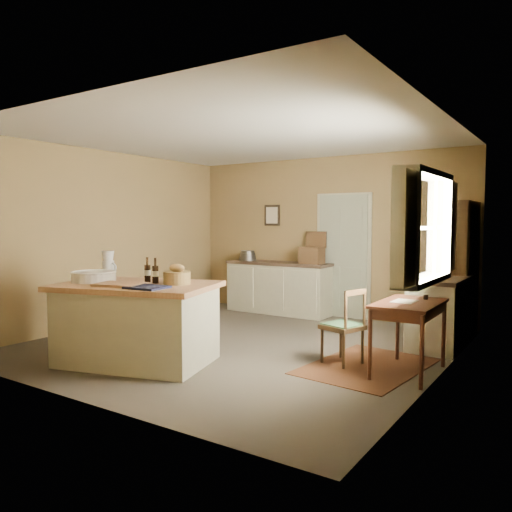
{
  "coord_description": "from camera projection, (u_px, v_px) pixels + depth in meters",
  "views": [
    {
      "loc": [
        3.71,
        -5.28,
        1.61
      ],
      "look_at": [
        0.07,
        0.25,
        1.15
      ],
      "focal_mm": 35.0,
      "sensor_mm": 36.0,
      "label": 1
    }
  ],
  "objects": [
    {
      "name": "ground",
      "position": [
        241.0,
        344.0,
        6.55
      ],
      "size": [
        5.0,
        5.0,
        0.0
      ],
      "primitive_type": "plane",
      "color": "#51483E",
      "rests_on": "ground"
    },
    {
      "name": "wall_back",
      "position": [
        325.0,
        237.0,
        8.54
      ],
      "size": [
        5.0,
        0.1,
        2.7
      ],
      "primitive_type": "cube",
      "color": "olive",
      "rests_on": "ground"
    },
    {
      "name": "wall_front",
      "position": [
        77.0,
        251.0,
        4.37
      ],
      "size": [
        5.0,
        0.1,
        2.7
      ],
      "primitive_type": "cube",
      "color": "olive",
      "rests_on": "ground"
    },
    {
      "name": "wall_left",
      "position": [
        111.0,
        238.0,
        7.82
      ],
      "size": [
        0.1,
        5.0,
        2.7
      ],
      "primitive_type": "cube",
      "color": "olive",
      "rests_on": "ground"
    },
    {
      "name": "wall_right",
      "position": [
        442.0,
        247.0,
        5.08
      ],
      "size": [
        0.1,
        5.0,
        2.7
      ],
      "primitive_type": "cube",
      "color": "olive",
      "rests_on": "ground"
    },
    {
      "name": "ceiling",
      "position": [
        241.0,
        136.0,
        6.36
      ],
      "size": [
        5.0,
        5.0,
        0.0
      ],
      "primitive_type": "plane",
      "color": "silver",
      "rests_on": "wall_back"
    },
    {
      "name": "door",
      "position": [
        343.0,
        255.0,
        8.34
      ],
      "size": [
        0.97,
        0.06,
        2.11
      ],
      "primitive_type": "cube",
      "color": "#9FA589",
      "rests_on": "ground"
    },
    {
      "name": "framed_prints",
      "position": [
        335.0,
        215.0,
        8.38
      ],
      "size": [
        2.82,
        0.02,
        0.38
      ],
      "color": "black",
      "rests_on": "ground"
    },
    {
      "name": "window",
      "position": [
        429.0,
        228.0,
        4.94
      ],
      "size": [
        0.25,
        1.99,
        1.12
      ],
      "color": "#B6B193",
      "rests_on": "ground"
    },
    {
      "name": "work_island",
      "position": [
        136.0,
        321.0,
        5.67
      ],
      "size": [
        1.98,
        1.56,
        1.2
      ],
      "rotation": [
        0.0,
        0.0,
        0.28
      ],
      "color": "#B6B193",
      "rests_on": "ground"
    },
    {
      "name": "sideboard",
      "position": [
        279.0,
        286.0,
        8.75
      ],
      "size": [
        1.9,
        0.54,
        1.18
      ],
      "color": "#B6B193",
      "rests_on": "ground"
    },
    {
      "name": "rug",
      "position": [
        367.0,
        366.0,
        5.54
      ],
      "size": [
        1.26,
        1.7,
        0.01
      ],
      "primitive_type": "cube",
      "rotation": [
        0.0,
        0.0,
        -0.1
      ],
      "color": "#552D18",
      "rests_on": "ground"
    },
    {
      "name": "writing_desk",
      "position": [
        409.0,
        311.0,
        5.25
      ],
      "size": [
        0.59,
        0.97,
        0.82
      ],
      "color": "#3C1D12",
      "rests_on": "ground"
    },
    {
      "name": "desk_chair",
      "position": [
        342.0,
        327.0,
        5.62
      ],
      "size": [
        0.49,
        0.49,
        0.84
      ],
      "primitive_type": null,
      "rotation": [
        0.0,
        0.0,
        -0.3
      ],
      "color": "black",
      "rests_on": "ground"
    },
    {
      "name": "right_cabinet",
      "position": [
        439.0,
        312.0,
        6.36
      ],
      "size": [
        0.61,
        1.1,
        0.99
      ],
      "color": "#B6B193",
      "rests_on": "ground"
    },
    {
      "name": "shelving_unit",
      "position": [
        464.0,
        270.0,
        6.86
      ],
      "size": [
        0.32,
        0.85,
        1.89
      ],
      "color": "black",
      "rests_on": "ground"
    }
  ]
}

